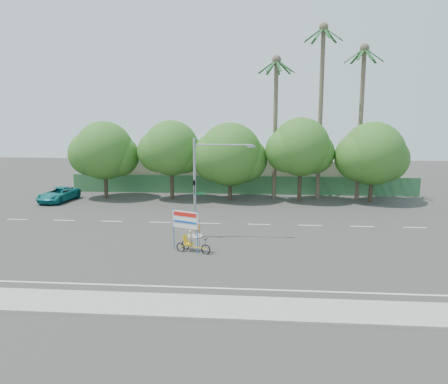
{
  "coord_description": "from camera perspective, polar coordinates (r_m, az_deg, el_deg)",
  "views": [
    {
      "loc": [
        2.05,
        -25.73,
        8.52
      ],
      "look_at": [
        -0.34,
        2.72,
        3.5
      ],
      "focal_mm": 35.0,
      "sensor_mm": 36.0,
      "label": 1
    }
  ],
  "objects": [
    {
      "name": "sidewalk_near",
      "position": [
        20.2,
        -1.51,
        -14.79
      ],
      "size": [
        50.0,
        2.4,
        0.12
      ],
      "primitive_type": "cube",
      "color": "gray",
      "rests_on": "ground"
    },
    {
      "name": "tree_far_right",
      "position": [
        45.23,
        18.78,
        4.53
      ],
      "size": [
        7.38,
        6.2,
        7.94
      ],
      "color": "#473828",
      "rests_on": "ground"
    },
    {
      "name": "tree_right",
      "position": [
        44.03,
        9.92,
        5.55
      ],
      "size": [
        6.9,
        5.8,
        8.36
      ],
      "color": "#473828",
      "rests_on": "ground"
    },
    {
      "name": "building_left",
      "position": [
        53.51,
        -8.26,
        2.87
      ],
      "size": [
        12.0,
        8.0,
        4.0
      ],
      "primitive_type": "cube",
      "color": "#BFAE97",
      "rests_on": "ground"
    },
    {
      "name": "tree_left",
      "position": [
        44.8,
        -6.96,
        5.47
      ],
      "size": [
        6.66,
        5.6,
        8.07
      ],
      "color": "#473828",
      "rests_on": "ground"
    },
    {
      "name": "palm_tall",
      "position": [
        45.66,
        12.57,
        12.18
      ],
      "size": [
        3.73,
        3.79,
        17.45
      ],
      "color": "#70604C",
      "rests_on": "ground"
    },
    {
      "name": "tree_center",
      "position": [
        44.03,
        0.74,
        4.69
      ],
      "size": [
        7.62,
        6.4,
        7.85
      ],
      "color": "#473828",
      "rests_on": "ground"
    },
    {
      "name": "palm_short",
      "position": [
        45.25,
        6.75,
        10.34
      ],
      "size": [
        3.73,
        3.79,
        14.45
      ],
      "color": "#70604C",
      "rests_on": "ground"
    },
    {
      "name": "fence",
      "position": [
        47.87,
        2.29,
        0.92
      ],
      "size": [
        38.0,
        0.08,
        2.0
      ],
      "primitive_type": "cube",
      "color": "#336B3D",
      "rests_on": "ground"
    },
    {
      "name": "trike_billboard",
      "position": [
        27.76,
        -4.6,
        -5.58
      ],
      "size": [
        2.56,
        1.29,
        2.71
      ],
      "rotation": [
        0.0,
        0.0,
        -0.41
      ],
      "color": "black",
      "rests_on": "ground"
    },
    {
      "name": "pickup_truck",
      "position": [
        46.77,
        -20.81,
        -0.29
      ],
      "size": [
        2.97,
        5.41,
        1.44
      ],
      "primitive_type": "imported",
      "rotation": [
        0.0,
        0.0,
        -0.12
      ],
      "color": "#107275",
      "rests_on": "ground"
    },
    {
      "name": "building_right",
      "position": [
        52.5,
        11.28,
        2.42
      ],
      "size": [
        14.0,
        8.0,
        3.6
      ],
      "primitive_type": "cube",
      "color": "#BFAE97",
      "rests_on": "ground"
    },
    {
      "name": "ground",
      "position": [
        27.18,
        0.24,
        -8.29
      ],
      "size": [
        120.0,
        120.0,
        0.0
      ],
      "primitive_type": "plane",
      "color": "#33302D",
      "rests_on": "ground"
    },
    {
      "name": "palm_mid",
      "position": [
        46.32,
        17.51,
        10.61
      ],
      "size": [
        3.73,
        3.79,
        15.45
      ],
      "color": "#70604C",
      "rests_on": "ground"
    },
    {
      "name": "traffic_signal",
      "position": [
        30.53,
        -3.27,
        -0.61
      ],
      "size": [
        4.72,
        1.1,
        7.0
      ],
      "color": "gray",
      "rests_on": "ground"
    },
    {
      "name": "tree_far_left",
      "position": [
        46.75,
        -15.42,
        5.0
      ],
      "size": [
        7.14,
        6.0,
        7.96
      ],
      "color": "#473828",
      "rests_on": "ground"
    }
  ]
}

